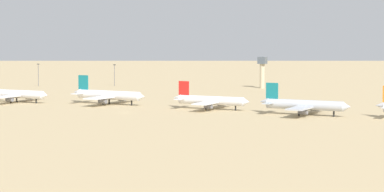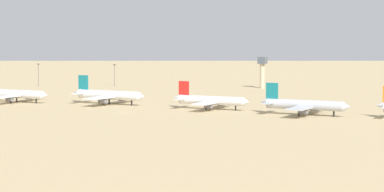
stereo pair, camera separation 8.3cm
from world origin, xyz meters
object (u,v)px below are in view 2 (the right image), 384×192
at_px(parked_jet_teal_2, 108,95).
at_px(light_pole_mid, 38,73).
at_px(parked_jet_red_3, 210,100).
at_px(parked_jet_red_1, 15,94).
at_px(parked_jet_teal_4, 304,105).
at_px(light_pole_west, 115,73).
at_px(control_tower, 262,69).

bearing_deg(parked_jet_teal_2, light_pole_mid, 143.76).
bearing_deg(light_pole_mid, parked_jet_red_3, -29.63).
distance_m(parked_jet_red_1, parked_jet_teal_4, 154.99).
distance_m(parked_jet_red_1, light_pole_west, 131.25).
distance_m(parked_jet_red_3, control_tower, 146.13).
relative_size(parked_jet_teal_2, parked_jet_red_3, 1.11).
bearing_deg(parked_jet_teal_2, parked_jet_red_3, 1.75).
height_order(parked_jet_teal_4, light_pole_west, light_pole_west).
xyz_separation_m(parked_jet_red_3, light_pole_west, (-124.50, 121.34, 4.24)).
bearing_deg(control_tower, light_pole_mid, -161.81).
height_order(control_tower, light_pole_west, control_tower).
relative_size(parked_jet_teal_2, light_pole_west, 2.98).
height_order(parked_jet_teal_2, parked_jet_teal_4, parked_jet_teal_2).
bearing_deg(parked_jet_teal_4, parked_jet_red_1, -176.76).
relative_size(parked_jet_teal_4, control_tower, 2.05).
bearing_deg(parked_jet_teal_2, parked_jet_teal_4, -0.66).
bearing_deg(control_tower, parked_jet_teal_4, -63.95).
bearing_deg(parked_jet_teal_4, parked_jet_teal_2, 177.76).
xyz_separation_m(parked_jet_red_1, parked_jet_teal_2, (49.70, 10.88, 0.33)).
distance_m(light_pole_west, light_pole_mid, 51.43).
bearing_deg(light_pole_mid, parked_jet_teal_4, -25.30).
distance_m(parked_jet_red_3, light_pole_west, 173.90).
xyz_separation_m(parked_jet_red_1, control_tower, (81.72, 152.36, 7.97)).
bearing_deg(parked_jet_teal_2, light_pole_west, 123.16).
relative_size(parked_jet_red_1, parked_jet_teal_4, 0.96).
relative_size(light_pole_west, light_pole_mid, 0.96).
height_order(light_pole_west, light_pole_mid, light_pole_mid).
distance_m(parked_jet_teal_2, control_tower, 145.26).
xyz_separation_m(parked_jet_teal_4, control_tower, (-73.25, 149.85, 7.81)).
relative_size(parked_jet_red_1, light_pole_mid, 2.64).
xyz_separation_m(parked_jet_teal_2, parked_jet_red_3, (57.67, -2.15, -0.44)).
bearing_deg(control_tower, parked_jet_teal_2, -102.75).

